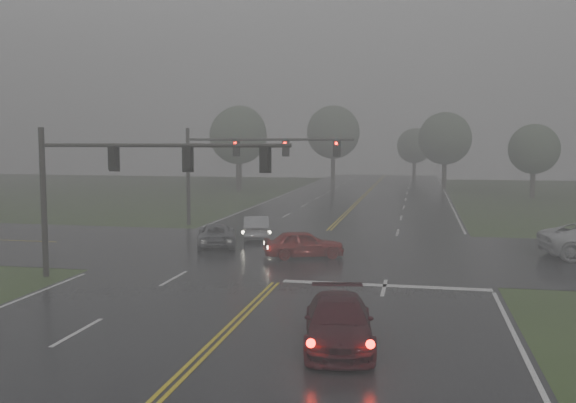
% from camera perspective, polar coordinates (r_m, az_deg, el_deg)
% --- Properties ---
extents(main_road, '(18.00, 160.00, 0.02)m').
position_cam_1_polar(main_road, '(32.77, 1.20, -5.02)').
color(main_road, black).
rests_on(main_road, ground).
extents(cross_street, '(120.00, 14.00, 0.02)m').
position_cam_1_polar(cross_street, '(34.70, 1.80, -4.44)').
color(cross_street, black).
rests_on(cross_street, ground).
extents(stop_bar, '(8.50, 0.50, 0.01)m').
position_cam_1_polar(stop_bar, '(26.80, 8.59, -7.45)').
color(stop_bar, silver).
rests_on(stop_bar, ground).
extents(sedan_maroon, '(2.63, 5.03, 1.39)m').
position_cam_1_polar(sedan_maroon, '(19.11, 4.50, -12.71)').
color(sedan_maroon, '#370A11').
rests_on(sedan_maroon, ground).
extents(sedan_red, '(4.41, 2.94, 1.40)m').
position_cam_1_polar(sedan_red, '(32.77, 1.42, -5.02)').
color(sedan_red, maroon).
rests_on(sedan_red, ground).
extents(sedan_silver, '(2.48, 4.49, 1.40)m').
position_cam_1_polar(sedan_silver, '(39.00, -2.81, -3.35)').
color(sedan_silver, '#9FA1A7').
rests_on(sedan_silver, ground).
extents(car_grey, '(3.34, 4.92, 1.25)m').
position_cam_1_polar(car_grey, '(36.65, -6.37, -3.94)').
color(car_grey, '#5B5D63').
rests_on(car_grey, ground).
extents(signal_gantry_near, '(11.13, 0.29, 6.52)m').
position_cam_1_polar(signal_gantry_near, '(28.09, -15.14, 2.42)').
color(signal_gantry_near, black).
rests_on(signal_gantry_near, ground).
extents(signal_gantry_far, '(11.83, 0.35, 6.83)m').
position_cam_1_polar(signal_gantry_far, '(44.66, -4.51, 3.93)').
color(signal_gantry_far, black).
rests_on(signal_gantry_far, ground).
extents(tree_nw_a, '(6.77, 6.77, 9.94)m').
position_cam_1_polar(tree_nw_a, '(76.26, -4.44, 5.86)').
color(tree_nw_a, '#332B21').
rests_on(tree_nw_a, ground).
extents(tree_ne_a, '(6.43, 6.43, 9.44)m').
position_cam_1_polar(tree_ne_a, '(80.77, 13.78, 5.46)').
color(tree_ne_a, '#332B21').
rests_on(tree_ne_a, ground).
extents(tree_n_mid, '(7.34, 7.34, 10.77)m').
position_cam_1_polar(tree_n_mid, '(89.02, 4.04, 6.15)').
color(tree_n_mid, '#332B21').
rests_on(tree_n_mid, ground).
extents(tree_e_near, '(5.24, 5.24, 7.70)m').
position_cam_1_polar(tree_e_near, '(71.83, 21.02, 4.36)').
color(tree_e_near, '#332B21').
rests_on(tree_e_near, ground).
extents(tree_nw_b, '(7.33, 7.33, 10.76)m').
position_cam_1_polar(tree_nw_b, '(88.64, -4.33, 6.15)').
color(tree_nw_b, '#332B21').
rests_on(tree_nw_b, ground).
extents(tree_n_far, '(5.34, 5.34, 7.85)m').
position_cam_1_polar(tree_n_far, '(99.76, 11.18, 4.87)').
color(tree_n_far, '#332B21').
rests_on(tree_n_far, ground).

